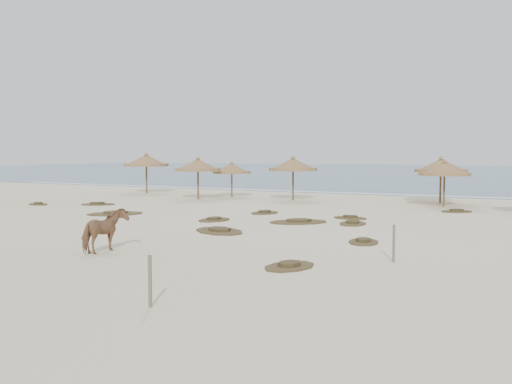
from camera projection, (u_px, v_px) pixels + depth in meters
ground at (147, 240)px, 20.43m from camera, size 160.00×160.00×0.00m
ocean at (454, 173)px, 87.03m from camera, size 200.00×100.00×0.01m
foam_line at (360, 194)px, 43.52m from camera, size 70.00×0.60×0.01m
palapa_0 at (146, 161)px, 43.91m from camera, size 4.44×4.44×3.19m
palapa_1 at (198, 166)px, 38.15m from camera, size 3.62×3.62×2.91m
palapa_2 at (232, 169)px, 40.18m from camera, size 3.48×3.48×2.55m
palapa_3 at (293, 165)px, 37.40m from camera, size 3.98×3.98×2.98m
palapa_4 at (445, 169)px, 32.89m from camera, size 3.66×3.66×2.78m
palapa_5 at (441, 166)px, 35.18m from camera, size 3.28×3.28×2.95m
horse at (105, 231)px, 17.96m from camera, size 0.75×1.62×1.37m
fence_post_near at (150, 281)px, 11.57m from camera, size 0.09×0.09×1.07m
fence_post_far at (394, 243)px, 16.38m from camera, size 0.08×0.08×1.08m
scrub_1 at (115, 213)px, 28.96m from camera, size 3.25×3.36×0.16m
scrub_2 at (214, 219)px, 26.31m from camera, size 1.38×1.95×0.16m
scrub_3 at (299, 222)px, 25.54m from camera, size 3.16×3.10×0.16m
scrub_4 at (364, 241)px, 19.83m from camera, size 1.37×1.79×0.16m
scrub_6 at (98, 204)px, 34.19m from camera, size 2.43×2.15×0.16m
scrub_7 at (350, 218)px, 27.08m from camera, size 1.80×1.32×0.16m
scrub_8 at (38, 204)px, 34.20m from camera, size 1.62×1.24×0.16m
scrub_9 at (219, 231)px, 22.59m from camera, size 3.01×2.72×0.16m
scrub_10 at (457, 211)px, 30.04m from camera, size 2.03×1.96×0.16m
scrub_12 at (289, 266)px, 15.59m from camera, size 1.52×1.94×0.16m
scrub_13 at (265, 212)px, 29.38m from camera, size 1.42×1.96×0.16m
scrub_14 at (353, 223)px, 24.94m from camera, size 1.35×1.89×0.16m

